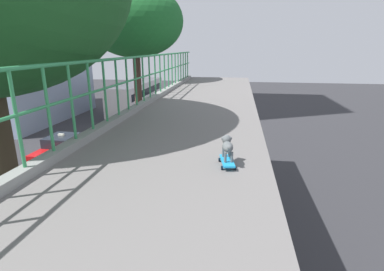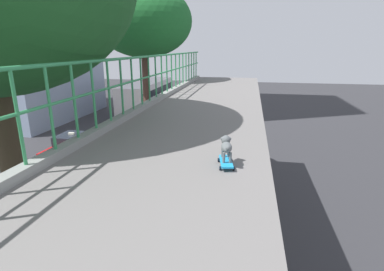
{
  "view_description": "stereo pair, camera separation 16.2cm",
  "coord_description": "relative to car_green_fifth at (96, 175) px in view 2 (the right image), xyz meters",
  "views": [
    {
      "loc": [
        2.29,
        -1.53,
        6.68
      ],
      "look_at": [
        1.64,
        2.63,
        5.43
      ],
      "focal_mm": 27.85,
      "sensor_mm": 36.0,
      "label": 1
    },
    {
      "loc": [
        2.45,
        -1.51,
        6.68
      ],
      "look_at": [
        1.64,
        2.63,
        5.43
      ],
      "focal_mm": 27.85,
      "sensor_mm": 36.0,
      "label": 2
    }
  ],
  "objects": [
    {
      "name": "car_green_fifth",
      "position": [
        0.0,
        0.0,
        0.0
      ],
      "size": [
        1.77,
        4.56,
        1.38
      ],
      "color": "#23683E",
      "rests_on": "ground"
    },
    {
      "name": "car_red_taxi_sixth",
      "position": [
        -3.55,
        3.44,
        0.04
      ],
      "size": [
        1.88,
        3.82,
        1.61
      ],
      "color": "red",
      "rests_on": "ground"
    },
    {
      "name": "car_yellow_cab_seventh",
      "position": [
        0.04,
        7.56,
        0.06
      ],
      "size": [
        1.8,
        4.53,
        1.62
      ],
      "color": "yellow",
      "rests_on": "ground"
    },
    {
      "name": "city_bus",
      "position": [
        -3.82,
        18.67,
        1.1
      ],
      "size": [
        2.76,
        11.52,
        3.09
      ],
      "color": "white",
      "rests_on": "ground"
    },
    {
      "name": "roadside_tree_far",
      "position": [
        2.16,
        1.76,
        7.12
      ],
      "size": [
        4.52,
        4.52,
        9.5
      ],
      "color": "#52352C",
      "rests_on": "ground"
    },
    {
      "name": "toy_skateboard",
      "position": [
        6.93,
        -8.57,
        4.54
      ],
      "size": [
        0.26,
        0.47,
        0.08
      ],
      "color": "#1E96D6",
      "rests_on": "overpass_deck"
    },
    {
      "name": "small_dog",
      "position": [
        6.92,
        -8.51,
        4.75
      ],
      "size": [
        0.19,
        0.39,
        0.31
      ],
      "color": "#5B6163",
      "rests_on": "toy_skateboard"
    }
  ]
}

